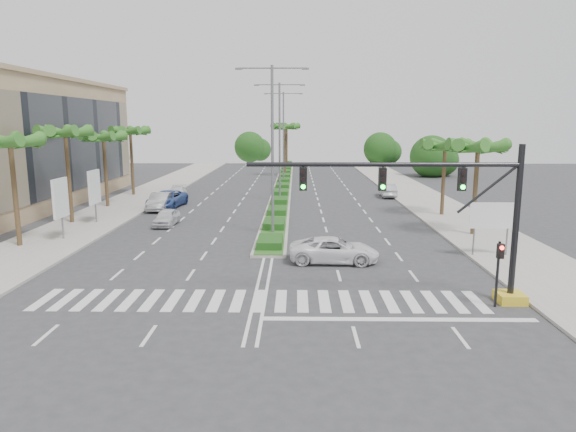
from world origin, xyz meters
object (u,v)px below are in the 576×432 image
car_parked_b (160,202)px  car_crossing (334,250)px  car_parked_a (167,217)px  car_parked_c (167,199)px  car_right (388,190)px  car_parked_d (177,193)px

car_parked_b → car_crossing: car_parked_b is taller
car_parked_a → car_parked_b: size_ratio=0.80×
car_parked_b → car_parked_c: car_parked_c is taller
car_parked_c → car_parked_b: bearing=-94.8°
car_parked_b → car_right: (22.88, 8.90, -0.07)m
car_parked_d → car_parked_b: bearing=-94.7°
car_parked_b → car_parked_d: bearing=87.9°
car_parked_a → car_parked_b: bearing=109.9°
car_parked_c → car_crossing: bearing=-46.4°
car_parked_c → car_parked_d: bearing=99.9°
car_parked_c → car_right: bearing=24.8°
car_parked_c → car_parked_d: (-0.34, 5.65, -0.15)m
car_parked_a → car_parked_d: 14.63m
car_crossing → car_right: size_ratio=1.19×
car_parked_a → car_right: size_ratio=0.88×
car_right → car_crossing: bearing=75.9°
car_parked_a → car_parked_d: (-2.49, 14.42, -0.00)m
car_parked_b → car_parked_c: bearing=76.2°
car_parked_d → car_right: bearing=-0.6°
car_parked_b → car_parked_c: size_ratio=0.84×
car_parked_b → car_right: size_ratio=1.09×
car_right → car_parked_a: bearing=40.7°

